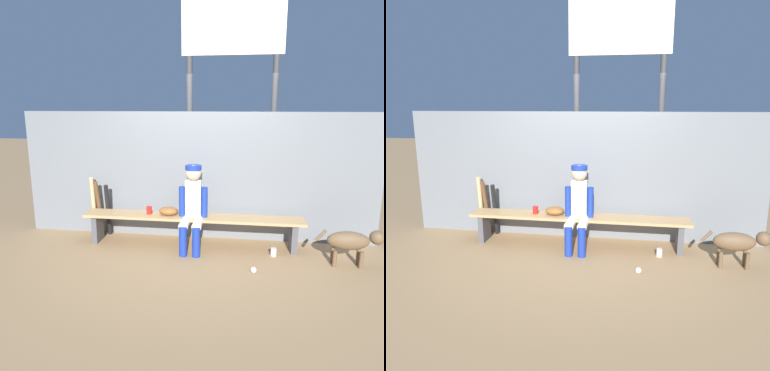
{
  "view_description": "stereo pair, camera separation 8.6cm",
  "coord_description": "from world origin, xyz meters",
  "views": [
    {
      "loc": [
        0.7,
        -4.94,
        2.04
      ],
      "look_at": [
        0.0,
        0.0,
        0.91
      ],
      "focal_mm": 33.88,
      "sensor_mm": 36.0,
      "label": 1
    },
    {
      "loc": [
        0.78,
        -4.93,
        2.04
      ],
      "look_at": [
        0.0,
        0.0,
        0.91
      ],
      "focal_mm": 33.88,
      "sensor_mm": 36.0,
      "label": 2
    }
  ],
  "objects": [
    {
      "name": "ground_plane",
      "position": [
        0.0,
        0.0,
        0.0
      ],
      "size": [
        30.0,
        30.0,
        0.0
      ],
      "primitive_type": "plane",
      "color": "#9E7A51"
    },
    {
      "name": "player_seated",
      "position": [
        0.02,
        -0.11,
        0.65
      ],
      "size": [
        0.41,
        0.55,
        1.2
      ],
      "color": "silver",
      "rests_on": "ground_plane"
    },
    {
      "name": "scoreboard",
      "position": [
        0.54,
        1.07,
        2.75
      ],
      "size": [
        1.87,
        0.27,
        3.99
      ],
      "color": "#3F3F42",
      "rests_on": "ground_plane"
    },
    {
      "name": "bat_wood_dark",
      "position": [
        -1.49,
        0.23,
        0.44
      ],
      "size": [
        0.1,
        0.23,
        0.88
      ],
      "primitive_type": "cylinder",
      "rotation": [
        0.17,
        0.0,
        -0.19
      ],
      "color": "brown",
      "rests_on": "ground_plane"
    },
    {
      "name": "dugout_bench",
      "position": [
        0.0,
        0.0,
        0.37
      ],
      "size": [
        3.17,
        0.36,
        0.46
      ],
      "color": "tan",
      "rests_on": "ground_plane"
    },
    {
      "name": "bat_aluminum_black",
      "position": [
        -1.35,
        0.22,
        0.42
      ],
      "size": [
        0.1,
        0.23,
        0.84
      ],
      "primitive_type": "cylinder",
      "rotation": [
        0.19,
        0.0,
        0.17
      ],
      "color": "black",
      "rests_on": "ground_plane"
    },
    {
      "name": "baseball_glove",
      "position": [
        -0.34,
        0.0,
        0.52
      ],
      "size": [
        0.28,
        0.2,
        0.12
      ],
      "primitive_type": "ellipsoid",
      "color": "brown",
      "rests_on": "dugout_bench"
    },
    {
      "name": "bat_wood_natural",
      "position": [
        -1.6,
        0.28,
        0.46
      ],
      "size": [
        0.08,
        0.17,
        0.93
      ],
      "primitive_type": "cylinder",
      "rotation": [
        0.11,
        0.0,
        0.11
      ],
      "color": "tan",
      "rests_on": "ground_plane"
    },
    {
      "name": "cup_on_bench",
      "position": [
        -0.64,
        0.01,
        0.51
      ],
      "size": [
        0.08,
        0.08,
        0.11
      ],
      "primitive_type": "cylinder",
      "color": "red",
      "rests_on": "dugout_bench"
    },
    {
      "name": "baseball",
      "position": [
        0.87,
        -0.76,
        0.04
      ],
      "size": [
        0.07,
        0.07,
        0.07
      ],
      "primitive_type": "sphere",
      "color": "white",
      "rests_on": "ground_plane"
    },
    {
      "name": "chainlink_fence",
      "position": [
        0.0,
        0.39,
        0.96
      ],
      "size": [
        5.37,
        0.03,
        1.92
      ],
      "primitive_type": "cube",
      "color": "slate",
      "rests_on": "ground_plane"
    },
    {
      "name": "cup_on_ground",
      "position": [
        1.16,
        -0.21,
        0.06
      ],
      "size": [
        0.08,
        0.08,
        0.11
      ],
      "primitive_type": "cylinder",
      "color": "silver",
      "rests_on": "ground_plane"
    },
    {
      "name": "dog",
      "position": [
        2.11,
        -0.39,
        0.34
      ],
      "size": [
        0.84,
        0.2,
        0.49
      ],
      "color": "brown",
      "rests_on": "ground_plane"
    }
  ]
}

